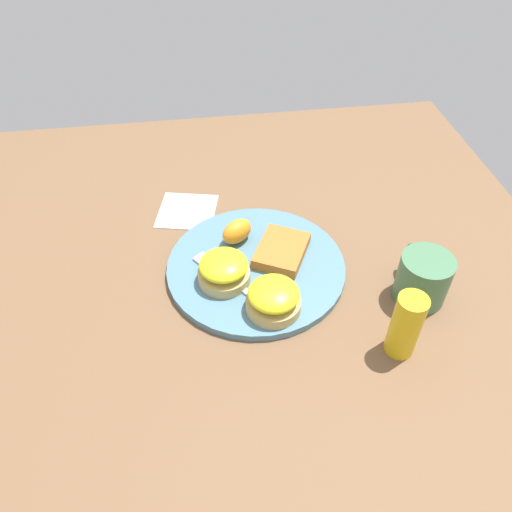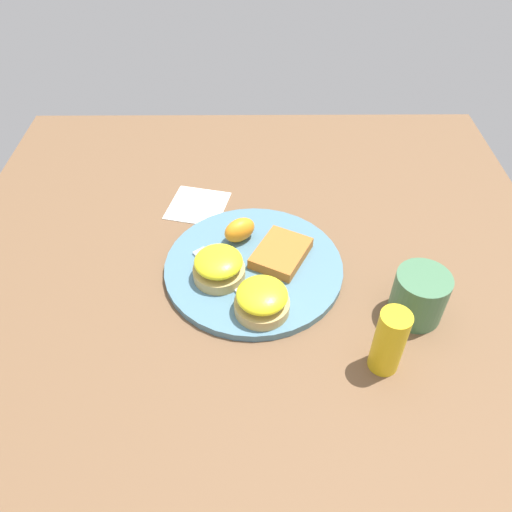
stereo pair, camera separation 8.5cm
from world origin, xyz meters
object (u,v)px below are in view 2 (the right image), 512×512
object	(u,v)px
sandwich_benedict_left	(221,266)
cup	(421,295)
hashbrown_patty	(283,253)
fork	(227,277)
condiment_bottle	(392,342)
sandwich_benedict_right	(265,300)
orange_wedge	(242,230)

from	to	relation	value
sandwich_benedict_left	cup	xyz separation A→B (m)	(-0.07, -0.31, 0.00)
hashbrown_patty	fork	distance (m)	0.11
condiment_bottle	cup	bearing A→B (deg)	-34.93
sandwich_benedict_right	fork	size ratio (longest dim) A/B	0.53
hashbrown_patty	fork	world-z (taller)	hashbrown_patty
sandwich_benedict_left	orange_wedge	distance (m)	0.10
sandwich_benedict_left	cup	bearing A→B (deg)	-102.48
condiment_bottle	sandwich_benedict_right	bearing A→B (deg)	62.00
sandwich_benedict_left	fork	distance (m)	0.02
orange_wedge	fork	distance (m)	0.10
cup	condiment_bottle	world-z (taller)	condiment_bottle
fork	hashbrown_patty	bearing A→B (deg)	-62.54
sandwich_benedict_right	hashbrown_patty	xyz separation A→B (m)	(0.12, -0.04, -0.01)
sandwich_benedict_left	hashbrown_patty	xyz separation A→B (m)	(0.05, -0.11, -0.01)
sandwich_benedict_left	sandwich_benedict_right	bearing A→B (deg)	-136.09
fork	sandwich_benedict_left	bearing A→B (deg)	66.19
sandwich_benedict_right	cup	xyz separation A→B (m)	(0.00, -0.24, 0.00)
fork	cup	distance (m)	0.31
sandwich_benedict_left	condiment_bottle	size ratio (longest dim) A/B	0.78
cup	orange_wedge	bearing A→B (deg)	59.90
hashbrown_patty	fork	xyz separation A→B (m)	(-0.05, 0.10, -0.01)
fork	condiment_bottle	world-z (taller)	condiment_bottle
fork	sandwich_benedict_right	bearing A→B (deg)	-138.54
sandwich_benedict_right	hashbrown_patty	bearing A→B (deg)	-16.49
orange_wedge	fork	size ratio (longest dim) A/B	0.37
orange_wedge	cup	distance (m)	0.33
hashbrown_patty	sandwich_benedict_right	bearing A→B (deg)	163.51
orange_wedge	condiment_bottle	size ratio (longest dim) A/B	0.54
sandwich_benedict_left	orange_wedge	bearing A→B (deg)	-19.40
sandwich_benedict_right	orange_wedge	distance (m)	0.17
sandwich_benedict_left	fork	size ratio (longest dim) A/B	0.53
fork	cup	bearing A→B (deg)	-102.10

